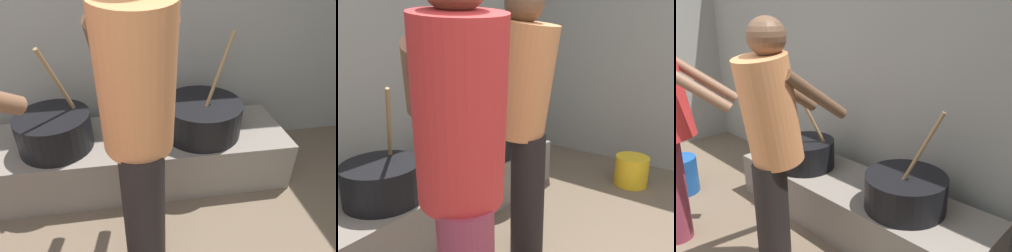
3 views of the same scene
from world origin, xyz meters
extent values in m
cube|color=gray|center=(0.00, 2.49, 1.18)|extent=(5.09, 0.20, 2.35)
cube|color=slate|center=(0.42, 1.97, 0.18)|extent=(2.14, 0.60, 0.36)
cylinder|color=black|center=(-0.06, 1.92, 0.48)|extent=(0.46, 0.46, 0.23)
cylinder|color=#937047|center=(0.02, 1.92, 0.79)|extent=(0.15, 0.23, 0.51)
cylinder|color=black|center=(0.90, 1.95, 0.48)|extent=(0.54, 0.54, 0.23)
cylinder|color=#937047|center=(1.00, 1.95, 0.79)|extent=(0.23, 0.16, 0.51)
cylinder|color=black|center=(0.44, 1.23, 0.38)|extent=(0.20, 0.20, 0.76)
cylinder|color=#D17F4C|center=(0.44, 1.26, 1.07)|extent=(0.31, 0.39, 0.65)
sphere|color=brown|center=(0.44, 1.27, 1.47)|extent=(0.21, 0.21, 0.21)
cylinder|color=brown|center=(0.57, 1.50, 1.14)|extent=(0.08, 0.47, 0.36)
cylinder|color=brown|center=(0.30, 1.49, 1.14)|extent=(0.08, 0.47, 0.36)
cylinder|color=brown|center=(-0.11, 1.07, 1.16)|extent=(0.35, 0.42, 0.36)
cylinder|color=brown|center=(-0.33, 1.24, 1.16)|extent=(0.35, 0.42, 0.36)
cylinder|color=#194C99|center=(-1.07, 1.25, 0.17)|extent=(0.30, 0.30, 0.34)
camera|label=1|loc=(0.39, 0.20, 1.53)|focal=32.73mm
camera|label=2|loc=(-1.16, 0.20, 1.37)|focal=37.86mm
camera|label=3|loc=(2.04, 0.20, 1.60)|focal=37.65mm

